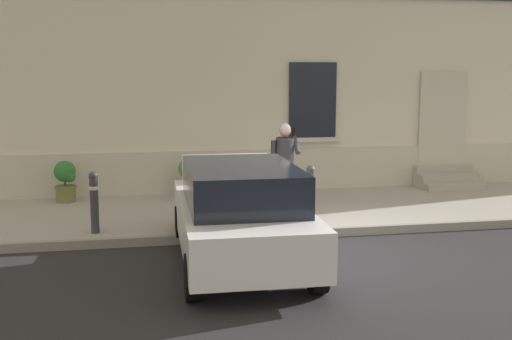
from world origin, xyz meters
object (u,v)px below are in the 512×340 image
Objects in this scene: planter_charcoal at (189,177)px; bollard_near_person at (310,192)px; planter_olive at (66,180)px; bollard_far_left at (94,200)px; hatchback_car_white at (240,212)px; person_on_phone at (284,163)px.

bollard_near_person is at bearing -54.32° from planter_charcoal.
planter_olive is 2.56m from planter_charcoal.
bollard_near_person is 3.73m from bollard_far_left.
hatchback_car_white is 2.34× the size of person_on_phone.
bollard_near_person is 3.32m from planter_charcoal.
hatchback_car_white is 2.59m from person_on_phone.
bollard_near_person is 1.22× the size of planter_charcoal.
hatchback_car_white is 3.92× the size of bollard_far_left.
bollard_far_left is 1.22× the size of planter_olive.
bollard_near_person is 1.00× the size of bollard_far_left.
person_on_phone is at bearing 119.48° from bollard_near_person.
hatchback_car_white is 4.39m from planter_charcoal.
bollard_far_left is 1.22× the size of planter_charcoal.
person_on_phone reaches higher than bollard_far_left.
planter_olive is 1.00× the size of planter_charcoal.
hatchback_car_white is at bearing -56.14° from planter_olive.
person_on_phone is 4.72m from planter_olive.
bollard_far_left reaches higher than planter_olive.
hatchback_car_white is 2.76m from bollard_far_left.
planter_charcoal is at bearing -1.08° from planter_olive.
planter_charcoal is at bearing 56.43° from bollard_far_left.
planter_olive is (-0.77, 2.75, -0.11)m from bollard_far_left.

